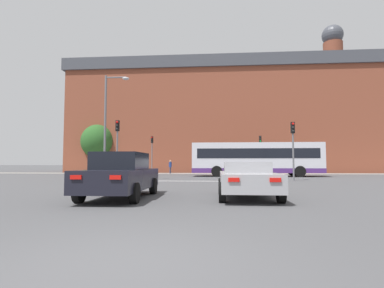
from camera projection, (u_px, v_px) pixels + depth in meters
ground_plane at (124, 263)px, 3.67m from camera, size 400.00×400.00×0.00m
stop_line_strip at (199, 181)px, 20.66m from camera, size 9.90×0.30×0.01m
far_pavement at (206, 173)px, 36.18m from camera, size 71.00×2.50×0.01m
brick_civic_building at (227, 120)px, 46.02m from camera, size 45.13×15.10×22.28m
car_saloon_left at (121, 175)px, 10.64m from camera, size 2.00×4.73×1.61m
car_roadster_right at (247, 179)px, 10.67m from camera, size 2.05×4.31×1.28m
bus_crossing_lead at (256, 158)px, 28.26m from camera, size 11.98×2.74×3.14m
traffic_light_far_left at (152, 149)px, 36.05m from camera, size 0.26×0.31×4.50m
traffic_light_near_right at (293, 141)px, 21.19m from camera, size 0.26×0.31×4.17m
traffic_light_near_left at (117, 140)px, 22.20m from camera, size 0.26×0.31×4.43m
traffic_light_far_right at (260, 148)px, 35.51m from camera, size 0.26×0.31×4.51m
street_lamp_junction at (109, 117)px, 21.81m from camera, size 1.82×0.36×7.69m
pedestrian_waiting at (263, 166)px, 34.92m from camera, size 0.33×0.45×1.63m
pedestrian_walking_east at (170, 166)px, 36.22m from camera, size 0.28×0.43×1.61m
pedestrian_walking_west at (276, 165)px, 35.55m from camera, size 0.38×0.46×1.79m
tree_by_building at (97, 141)px, 39.97m from camera, size 4.26×4.26×6.41m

